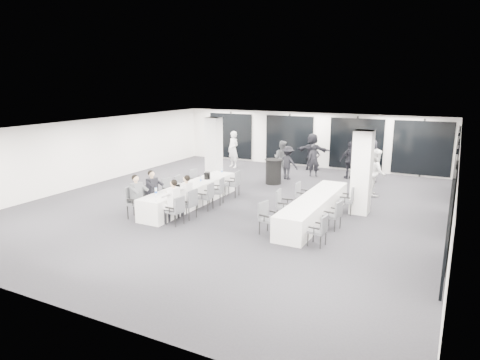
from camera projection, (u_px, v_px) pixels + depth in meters
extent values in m
cube|color=#26252B|center=(236.00, 205.00, 15.49)|extent=(14.00, 16.00, 0.02)
cube|color=white|center=(236.00, 127.00, 14.85)|extent=(14.00, 16.00, 0.02)
cube|color=white|center=(91.00, 152.00, 18.29)|extent=(0.02, 16.00, 2.80)
cube|color=white|center=(456.00, 189.00, 12.05)|extent=(0.02, 16.00, 2.80)
cube|color=white|center=(308.00, 140.00, 22.11)|extent=(14.00, 0.02, 2.80)
cube|color=white|center=(43.00, 239.00, 8.23)|extent=(14.00, 0.02, 2.80)
cube|color=black|center=(307.00, 141.00, 22.06)|extent=(13.60, 0.06, 2.50)
cube|color=black|center=(453.00, 183.00, 12.96)|extent=(0.06, 14.00, 2.50)
cube|color=silver|center=(214.00, 149.00, 19.19)|extent=(0.60, 0.60, 2.80)
cube|color=silver|center=(362.00, 173.00, 14.17)|extent=(0.60, 0.60, 2.80)
cube|color=silver|center=(191.00, 195.00, 15.34)|extent=(0.90, 5.00, 0.75)
cube|color=silver|center=(314.00, 209.00, 13.68)|extent=(0.90, 5.00, 0.75)
cylinder|color=black|center=(273.00, 172.00, 18.49)|extent=(0.68, 0.68, 1.07)
cylinder|color=black|center=(274.00, 160.00, 18.37)|extent=(0.77, 0.77, 0.02)
cube|color=#494C50|center=(137.00, 203.00, 13.87)|extent=(0.62, 0.64, 0.09)
cube|color=#494C50|center=(129.00, 194.00, 13.85)|extent=(0.19, 0.51, 0.51)
cylinder|color=black|center=(134.00, 209.00, 14.19)|extent=(0.04, 0.04, 0.45)
cylinder|color=black|center=(128.00, 213.00, 13.77)|extent=(0.04, 0.04, 0.45)
cylinder|color=black|center=(146.00, 210.00, 14.10)|extent=(0.04, 0.04, 0.45)
cylinder|color=black|center=(140.00, 213.00, 13.68)|extent=(0.04, 0.04, 0.45)
cube|color=black|center=(140.00, 195.00, 14.09)|extent=(0.37, 0.14, 0.04)
cube|color=black|center=(132.00, 200.00, 13.57)|extent=(0.37, 0.14, 0.04)
cube|color=#494C50|center=(152.00, 199.00, 14.58)|extent=(0.47, 0.49, 0.08)
cube|color=#494C50|center=(147.00, 191.00, 14.62)|extent=(0.08, 0.45, 0.45)
cylinder|color=black|center=(152.00, 203.00, 14.89)|extent=(0.03, 0.03, 0.40)
cylinder|color=black|center=(144.00, 206.00, 14.56)|extent=(0.03, 0.03, 0.40)
cylinder|color=black|center=(161.00, 205.00, 14.70)|extent=(0.03, 0.03, 0.40)
cylinder|color=black|center=(153.00, 208.00, 14.37)|extent=(0.03, 0.03, 0.40)
cube|color=black|center=(157.00, 193.00, 14.74)|extent=(0.33, 0.06, 0.04)
cube|color=black|center=(147.00, 196.00, 14.34)|extent=(0.33, 0.06, 0.04)
cube|color=#494C50|center=(171.00, 192.00, 15.51)|extent=(0.52, 0.54, 0.08)
cube|color=#494C50|center=(167.00, 184.00, 15.57)|extent=(0.14, 0.45, 0.45)
cylinder|color=black|center=(171.00, 196.00, 15.83)|extent=(0.03, 0.03, 0.40)
cylinder|color=black|center=(164.00, 198.00, 15.52)|extent=(0.03, 0.03, 0.40)
cylinder|color=black|center=(179.00, 198.00, 15.60)|extent=(0.03, 0.03, 0.40)
cylinder|color=black|center=(171.00, 200.00, 15.30)|extent=(0.03, 0.03, 0.40)
cube|color=black|center=(176.00, 186.00, 15.66)|extent=(0.33, 0.10, 0.04)
cube|color=black|center=(166.00, 189.00, 15.28)|extent=(0.33, 0.10, 0.04)
cube|color=#494C50|center=(183.00, 188.00, 16.15)|extent=(0.49, 0.51, 0.07)
cube|color=#494C50|center=(178.00, 181.00, 16.15)|extent=(0.12, 0.43, 0.43)
cylinder|color=black|center=(181.00, 192.00, 16.43)|extent=(0.03, 0.03, 0.38)
cylinder|color=black|center=(176.00, 195.00, 16.08)|extent=(0.03, 0.03, 0.38)
cylinder|color=black|center=(189.00, 193.00, 16.31)|extent=(0.03, 0.03, 0.38)
cylinder|color=black|center=(185.00, 195.00, 15.97)|extent=(0.03, 0.03, 0.38)
cube|color=black|center=(185.00, 182.00, 16.33)|extent=(0.32, 0.08, 0.04)
cube|color=black|center=(180.00, 185.00, 15.90)|extent=(0.32, 0.08, 0.04)
cube|color=#494C50|center=(198.00, 182.00, 17.07)|extent=(0.48, 0.50, 0.08)
cube|color=#494C50|center=(193.00, 175.00, 17.12)|extent=(0.09, 0.45, 0.45)
cylinder|color=black|center=(197.00, 186.00, 17.39)|extent=(0.04, 0.04, 0.40)
cylinder|color=black|center=(191.00, 188.00, 17.06)|extent=(0.04, 0.04, 0.40)
cylinder|color=black|center=(205.00, 187.00, 17.19)|extent=(0.04, 0.04, 0.40)
cylinder|color=black|center=(199.00, 189.00, 16.86)|extent=(0.04, 0.04, 0.40)
cube|color=black|center=(202.00, 176.00, 17.24)|extent=(0.33, 0.06, 0.04)
cube|color=black|center=(194.00, 179.00, 16.83)|extent=(0.33, 0.06, 0.04)
cube|color=#494C50|center=(175.00, 211.00, 13.23)|extent=(0.49, 0.51, 0.08)
cube|color=#494C50|center=(180.00, 204.00, 13.06)|extent=(0.11, 0.44, 0.44)
cylinder|color=black|center=(175.00, 221.00, 13.02)|extent=(0.03, 0.03, 0.39)
cylinder|color=black|center=(184.00, 218.00, 13.33)|extent=(0.03, 0.03, 0.39)
cylinder|color=black|center=(166.00, 219.00, 13.23)|extent=(0.03, 0.03, 0.39)
cylinder|color=black|center=(175.00, 216.00, 13.54)|extent=(0.03, 0.03, 0.39)
cube|color=black|center=(169.00, 208.00, 13.00)|extent=(0.33, 0.07, 0.04)
cube|color=black|center=(180.00, 204.00, 13.38)|extent=(0.33, 0.07, 0.04)
cube|color=#494C50|center=(187.00, 205.00, 13.83)|extent=(0.49, 0.51, 0.08)
cube|color=#494C50|center=(193.00, 197.00, 13.66)|extent=(0.08, 0.47, 0.47)
cylinder|color=black|center=(189.00, 215.00, 13.61)|extent=(0.04, 0.04, 0.42)
cylinder|color=black|center=(196.00, 211.00, 13.96)|extent=(0.04, 0.04, 0.42)
cylinder|color=black|center=(179.00, 213.00, 13.81)|extent=(0.04, 0.04, 0.42)
cylinder|color=black|center=(186.00, 209.00, 14.15)|extent=(0.04, 0.04, 0.42)
cube|color=black|center=(182.00, 201.00, 13.57)|extent=(0.35, 0.06, 0.04)
cube|color=black|center=(192.00, 198.00, 14.00)|extent=(0.35, 0.06, 0.04)
cube|color=#494C50|center=(205.00, 197.00, 14.78)|extent=(0.49, 0.51, 0.08)
cube|color=#494C50|center=(211.00, 190.00, 14.64)|extent=(0.10, 0.46, 0.45)
cylinder|color=black|center=(208.00, 206.00, 14.58)|extent=(0.04, 0.04, 0.40)
cylinder|color=black|center=(213.00, 203.00, 14.93)|extent=(0.04, 0.04, 0.40)
cylinder|color=black|center=(198.00, 205.00, 14.73)|extent=(0.04, 0.04, 0.40)
cylinder|color=black|center=(203.00, 202.00, 15.08)|extent=(0.04, 0.04, 0.40)
cube|color=black|center=(202.00, 194.00, 14.52)|extent=(0.34, 0.07, 0.04)
cube|color=black|center=(208.00, 191.00, 14.96)|extent=(0.34, 0.07, 0.04)
cube|color=#494C50|center=(216.00, 192.00, 15.42)|extent=(0.57, 0.59, 0.08)
cube|color=#494C50|center=(222.00, 185.00, 15.31)|extent=(0.17, 0.47, 0.47)
cylinder|color=black|center=(220.00, 200.00, 15.24)|extent=(0.04, 0.04, 0.42)
cylinder|color=black|center=(223.00, 197.00, 15.62)|extent=(0.04, 0.04, 0.42)
cylinder|color=black|center=(209.00, 200.00, 15.33)|extent=(0.04, 0.04, 0.42)
cylinder|color=black|center=(212.00, 197.00, 15.71)|extent=(0.04, 0.04, 0.42)
cube|color=black|center=(214.00, 189.00, 15.14)|extent=(0.34, 0.12, 0.04)
cube|color=black|center=(218.00, 186.00, 15.62)|extent=(0.34, 0.12, 0.04)
cube|color=#494C50|center=(232.00, 184.00, 16.47)|extent=(0.55, 0.57, 0.08)
cube|color=#494C50|center=(238.00, 178.00, 16.33)|extent=(0.13, 0.49, 0.49)
cylinder|color=black|center=(235.00, 193.00, 16.26)|extent=(0.04, 0.04, 0.43)
cylinder|color=black|center=(239.00, 190.00, 16.65)|extent=(0.04, 0.04, 0.43)
cylinder|color=black|center=(225.00, 192.00, 16.40)|extent=(0.04, 0.04, 0.43)
cylinder|color=black|center=(229.00, 189.00, 16.79)|extent=(0.04, 0.04, 0.43)
cube|color=black|center=(229.00, 181.00, 16.18)|extent=(0.36, 0.09, 0.04)
cube|color=black|center=(234.00, 178.00, 16.67)|extent=(0.36, 0.09, 0.04)
cube|color=#494C50|center=(269.00, 220.00, 12.37)|extent=(0.55, 0.57, 0.08)
cube|color=#494C50|center=(263.00, 209.00, 12.45)|extent=(0.16, 0.46, 0.46)
cylinder|color=black|center=(268.00, 224.00, 12.70)|extent=(0.04, 0.04, 0.41)
cylinder|color=black|center=(259.00, 228.00, 12.40)|extent=(0.04, 0.04, 0.41)
cylinder|color=black|center=(279.00, 227.00, 12.45)|extent=(0.04, 0.04, 0.41)
cylinder|color=black|center=(271.00, 231.00, 12.15)|extent=(0.04, 0.04, 0.41)
cube|color=black|center=(274.00, 212.00, 12.52)|extent=(0.34, 0.12, 0.04)
cube|color=black|center=(264.00, 216.00, 12.15)|extent=(0.34, 0.12, 0.04)
cube|color=#494C50|center=(286.00, 207.00, 13.49)|extent=(0.56, 0.58, 0.09)
cube|color=#494C50|center=(278.00, 197.00, 13.50)|extent=(0.13, 0.50, 0.49)
cylinder|color=black|center=(280.00, 212.00, 13.82)|extent=(0.04, 0.04, 0.44)
cylinder|color=black|center=(277.00, 216.00, 13.42)|extent=(0.04, 0.04, 0.44)
cylinder|color=black|center=(293.00, 214.00, 13.68)|extent=(0.04, 0.04, 0.44)
cylinder|color=black|center=(291.00, 218.00, 13.28)|extent=(0.04, 0.04, 0.44)
cube|color=black|center=(288.00, 199.00, 13.70)|extent=(0.37, 0.09, 0.04)
cube|color=black|center=(284.00, 204.00, 13.20)|extent=(0.37, 0.09, 0.04)
cube|color=#494C50|center=(303.00, 196.00, 14.99)|extent=(0.44, 0.46, 0.08)
cube|color=#494C50|center=(298.00, 188.00, 15.03)|extent=(0.06, 0.43, 0.43)
cylinder|color=black|center=(300.00, 200.00, 15.29)|extent=(0.03, 0.03, 0.39)
cylinder|color=black|center=(296.00, 203.00, 14.97)|extent=(0.03, 0.03, 0.39)
cylinder|color=black|center=(310.00, 202.00, 15.12)|extent=(0.03, 0.03, 0.39)
cylinder|color=black|center=(306.00, 204.00, 14.80)|extent=(0.03, 0.03, 0.39)
cube|color=black|center=(306.00, 190.00, 15.16)|extent=(0.32, 0.04, 0.04)
cube|color=black|center=(301.00, 193.00, 14.75)|extent=(0.32, 0.04, 0.04)
cube|color=#494C50|center=(317.00, 231.00, 11.53)|extent=(0.46, 0.48, 0.07)
cube|color=#494C50|center=(325.00, 224.00, 11.37)|extent=(0.10, 0.42, 0.42)
cylinder|color=black|center=(320.00, 242.00, 11.33)|extent=(0.03, 0.03, 0.37)
cylinder|color=black|center=(326.00, 238.00, 11.63)|extent=(0.03, 0.03, 0.37)
cylinder|color=black|center=(308.00, 240.00, 11.53)|extent=(0.03, 0.03, 0.37)
cylinder|color=black|center=(313.00, 236.00, 11.82)|extent=(0.03, 0.03, 0.37)
cube|color=black|center=(314.00, 228.00, 11.31)|extent=(0.31, 0.07, 0.04)
cube|color=black|center=(321.00, 223.00, 11.68)|extent=(0.31, 0.07, 0.04)
cube|color=#494C50|center=(332.00, 216.00, 12.82)|extent=(0.51, 0.53, 0.08)
cube|color=#494C50|center=(339.00, 209.00, 12.64)|extent=(0.14, 0.44, 0.43)
cylinder|color=black|center=(335.00, 226.00, 12.62)|extent=(0.03, 0.03, 0.39)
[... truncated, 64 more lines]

